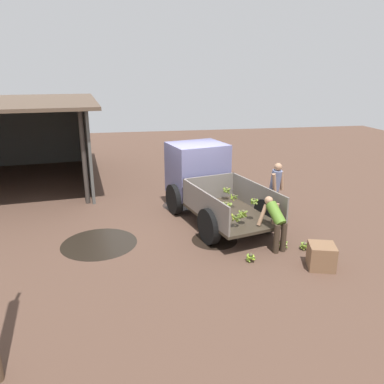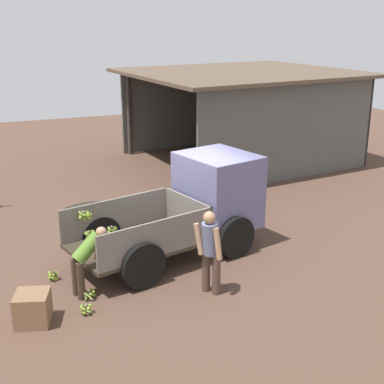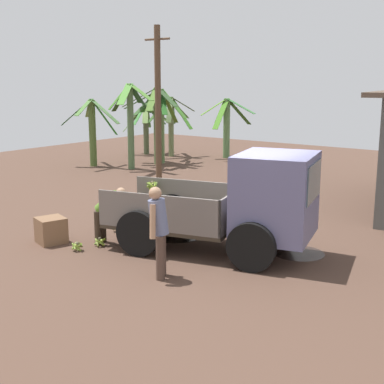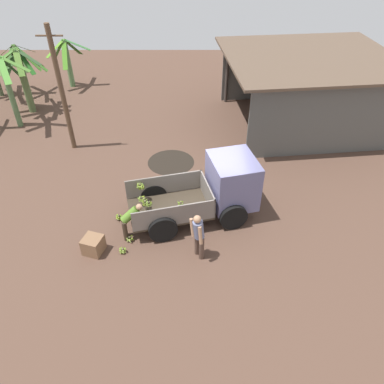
{
  "view_description": "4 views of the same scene",
  "coord_description": "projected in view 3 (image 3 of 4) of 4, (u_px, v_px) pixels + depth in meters",
  "views": [
    {
      "loc": [
        -10.85,
        2.07,
        4.38
      ],
      "look_at": [
        -1.0,
        0.26,
        1.15
      ],
      "focal_mm": 35.0,
      "sensor_mm": 36.0,
      "label": 1
    },
    {
      "loc": [
        -4.27,
        -11.07,
        5.18
      ],
      "look_at": [
        0.24,
        -0.08,
        1.29
      ],
      "focal_mm": 50.0,
      "sensor_mm": 36.0,
      "label": 2
    },
    {
      "loc": [
        5.76,
        -9.69,
        3.64
      ],
      "look_at": [
        -0.39,
        -1.43,
        1.45
      ],
      "focal_mm": 50.0,
      "sensor_mm": 36.0,
      "label": 3
    },
    {
      "loc": [
        -0.57,
        -10.6,
        9.0
      ],
      "look_at": [
        -0.57,
        -0.6,
        1.1
      ],
      "focal_mm": 35.0,
      "sensor_mm": 36.0,
      "label": 4
    }
  ],
  "objects": [
    {
      "name": "mud_patch_2",
      "position": [
        175.0,
        235.0,
        12.63
      ],
      "size": [
        1.24,
        1.24,
        0.01
      ],
      "primitive_type": "cylinder",
      "color": "black",
      "rests_on": "ground"
    },
    {
      "name": "person_worker_loading",
      "position": [
        108.0,
        211.0,
        11.81
      ],
      "size": [
        0.76,
        0.68,
        1.32
      ],
      "rotation": [
        0.0,
        0.0,
        0.27
      ],
      "color": "#3B2D21",
      "rests_on": "ground"
    },
    {
      "name": "banana_palm_6",
      "position": [
        92.0,
        131.0,
        22.35
      ],
      "size": [
        2.69,
        2.19,
        2.82
      ],
      "color": "#4C652E",
      "rests_on": "ground"
    },
    {
      "name": "banana_bunch_on_ground_0",
      "position": [
        100.0,
        241.0,
        11.79
      ],
      "size": [
        0.25,
        0.25,
        0.22
      ],
      "color": "#463F2D",
      "rests_on": "ground"
    },
    {
      "name": "banana_bunch_on_ground_3",
      "position": [
        77.0,
        246.0,
        11.49
      ],
      "size": [
        0.25,
        0.25,
        0.2
      ],
      "color": "brown",
      "rests_on": "ground"
    },
    {
      "name": "banana_palm_5",
      "position": [
        157.0,
        124.0,
        22.77
      ],
      "size": [
        2.46,
        2.38,
        3.27
      ],
      "color": "#54673C",
      "rests_on": "ground"
    },
    {
      "name": "banana_bunch_on_ground_2",
      "position": [
        117.0,
        227.0,
        12.94
      ],
      "size": [
        0.24,
        0.24,
        0.21
      ],
      "color": "#4D4532",
      "rests_on": "ground"
    },
    {
      "name": "banana_palm_2",
      "position": [
        131.0,
        122.0,
        21.51
      ],
      "size": [
        2.32,
        2.47,
        3.45
      ],
      "color": "#506E44",
      "rests_on": "ground"
    },
    {
      "name": "person_foreground_visitor",
      "position": [
        158.0,
        228.0,
        9.79
      ],
      "size": [
        0.55,
        0.58,
        1.73
      ],
      "rotation": [
        0.0,
        0.0,
        3.73
      ],
      "color": "#4F3A30",
      "rests_on": "ground"
    },
    {
      "name": "banana_palm_1",
      "position": [
        227.0,
        126.0,
        24.72
      ],
      "size": [
        2.35,
        2.57,
        2.74
      ],
      "color": "#5C844F",
      "rests_on": "ground"
    },
    {
      "name": "banana_palm_4",
      "position": [
        171.0,
        123.0,
        25.15
      ],
      "size": [
        2.27,
        2.46,
        2.8
      ],
      "color": "#748456",
      "rests_on": "ground"
    },
    {
      "name": "banana_bunch_on_ground_1",
      "position": [
        60.0,
        237.0,
        12.23
      ],
      "size": [
        0.19,
        0.19,
        0.15
      ],
      "color": "brown",
      "rests_on": "ground"
    },
    {
      "name": "wooden_crate_0",
      "position": [
        51.0,
        230.0,
        12.04
      ],
      "size": [
        0.74,
        0.74,
        0.58
      ],
      "primitive_type": "cube",
      "rotation": [
        0.0,
        0.0,
        5.98
      ],
      "color": "brown",
      "rests_on": "ground"
    },
    {
      "name": "ground",
      "position": [
        245.0,
        248.0,
        11.73
      ],
      "size": [
        36.0,
        36.0,
        0.0
      ],
      "primitive_type": "plane",
      "color": "brown"
    },
    {
      "name": "mud_patch_0",
      "position": [
        253.0,
        212.0,
        14.84
      ],
      "size": [
        2.01,
        2.01,
        0.01
      ],
      "primitive_type": "cylinder",
      "color": "black",
      "rests_on": "ground"
    },
    {
      "name": "cargo_truck",
      "position": [
        254.0,
        203.0,
        10.98
      ],
      "size": [
        4.66,
        2.83,
        2.18
      ],
      "rotation": [
        0.0,
        0.0,
        0.25
      ],
      "color": "#382E23",
      "rests_on": "ground"
    },
    {
      "name": "banana_palm_3",
      "position": [
        161.0,
        121.0,
        23.13
      ],
      "size": [
        2.83,
        2.6,
        3.21
      ],
      "color": "#66884E",
      "rests_on": "ground"
    },
    {
      "name": "mud_patch_1",
      "position": [
        298.0,
        253.0,
        11.36
      ],
      "size": [
        1.1,
        1.1,
        0.01
      ],
      "primitive_type": "cylinder",
      "color": "black",
      "rests_on": "ground"
    },
    {
      "name": "utility_pole",
      "position": [
        158.0,
        106.0,
        17.88
      ],
      "size": [
        1.04,
        0.21,
        5.35
      ],
      "color": "brown",
      "rests_on": "ground"
    },
    {
      "name": "banana_palm_0",
      "position": [
        146.0,
        125.0,
        25.88
      ],
      "size": [
        2.31,
        2.71,
        2.47
      ],
      "color": "#546141",
      "rests_on": "ground"
    }
  ]
}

